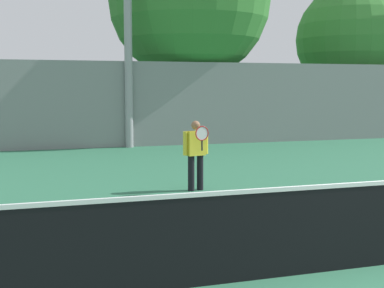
% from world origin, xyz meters
% --- Properties ---
extents(ground_plane, '(100.00, 100.00, 0.00)m').
position_xyz_m(ground_plane, '(0.00, 0.00, 0.00)').
color(ground_plane, '#2D6B4C').
extents(tennis_net, '(12.26, 0.09, 1.07)m').
position_xyz_m(tennis_net, '(0.00, 0.00, 0.55)').
color(tennis_net, '#99999E').
rests_on(tennis_net, ground_plane).
extents(tennis_player, '(0.59, 0.45, 1.51)m').
position_xyz_m(tennis_player, '(-0.59, 5.30, 0.85)').
color(tennis_player, black).
rests_on(tennis_player, ground_plane).
extents(back_fence, '(31.43, 0.06, 3.15)m').
position_xyz_m(back_fence, '(0.00, 13.98, 1.57)').
color(back_fence, gray).
rests_on(back_fence, ground_plane).
extents(tree_green_tall, '(5.29, 5.29, 7.11)m').
position_xyz_m(tree_green_tall, '(11.11, 17.08, 4.45)').
color(tree_green_tall, brown).
rests_on(tree_green_tall, ground_plane).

